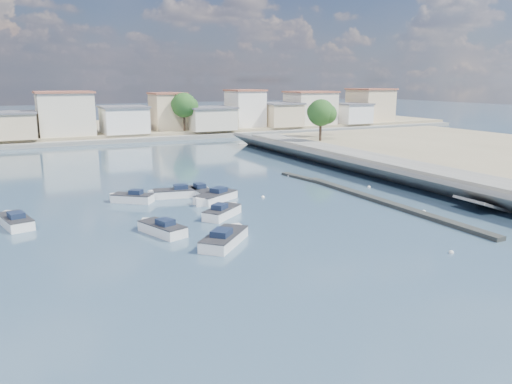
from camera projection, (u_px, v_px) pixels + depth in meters
ground at (207, 164)px, 71.74m from camera, size 400.00×400.00×0.00m
seawall_walkway at (447, 179)px, 55.99m from camera, size 5.00×90.00×1.80m
breakwater at (366, 197)px, 50.84m from camera, size 2.00×31.02×0.35m
far_shore_land at (128, 129)px, 117.03m from camera, size 160.00×40.00×1.40m
far_shore_quay at (151, 139)px, 98.74m from camera, size 160.00×2.50×0.80m
far_town at (192, 113)px, 107.58m from camera, size 113.01×12.80×8.35m
shore_trees at (195, 109)px, 98.57m from camera, size 74.56×38.32×7.92m
motorboat_a at (161, 229)px, 39.22m from camera, size 3.08×4.89×1.48m
motorboat_b at (223, 212)px, 44.08m from camera, size 4.31×3.89×1.48m
motorboat_c at (174, 193)px, 51.39m from camera, size 5.28×2.68×1.48m
motorboat_d at (214, 198)px, 49.47m from camera, size 5.14×4.09×1.48m
motorboat_e at (15, 221)px, 41.32m from camera, size 2.85×5.28×1.48m
motorboat_f at (131, 198)px, 49.26m from camera, size 4.11×3.71×1.48m
motorboat_g at (202, 193)px, 51.53m from camera, size 1.65×4.69×1.48m
motorboat_h at (226, 238)px, 36.78m from camera, size 4.96×4.98×1.48m
mooring_buoys at (323, 198)px, 50.87m from camera, size 16.85×30.05×0.35m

